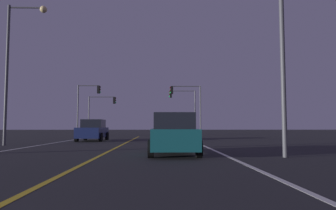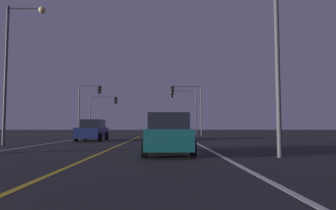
{
  "view_description": "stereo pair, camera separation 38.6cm",
  "coord_description": "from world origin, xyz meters",
  "views": [
    {
      "loc": [
        2.36,
        -0.15,
        1.17
      ],
      "look_at": [
        3.13,
        28.28,
        3.13
      ],
      "focal_mm": 32.82,
      "sensor_mm": 36.0,
      "label": 1
    },
    {
      "loc": [
        2.75,
        -0.15,
        1.17
      ],
      "look_at": [
        3.13,
        28.28,
        3.13
      ],
      "focal_mm": 32.82,
      "sensor_mm": 36.0,
      "label": 2
    }
  ],
  "objects": [
    {
      "name": "street_lamp_left_mid",
      "position": [
        -6.55,
        18.83,
        5.5
      ],
      "size": [
        2.44,
        0.44,
        8.73
      ],
      "color": "#4C4C51",
      "rests_on": "ground"
    },
    {
      "name": "lane_edge_left",
      "position": [
        -5.0,
        14.46,
        0.0
      ],
      "size": [
        0.16,
        40.91,
        0.01
      ],
      "primitive_type": "cube",
      "color": "silver",
      "rests_on": "ground"
    },
    {
      "name": "traffic_light_far_right",
      "position": [
        5.47,
        40.91,
        4.41
      ],
      "size": [
        3.58,
        0.36,
        5.95
      ],
      "rotation": [
        0.0,
        0.0,
        3.14
      ],
      "color": "#4C4C51",
      "rests_on": "ground"
    },
    {
      "name": "traffic_light_near_left",
      "position": [
        -5.91,
        35.41,
        4.33
      ],
      "size": [
        2.68,
        0.36,
        5.91
      ],
      "color": "#4C4C51",
      "rests_on": "ground"
    },
    {
      "name": "car_oncoming",
      "position": [
        -2.97,
        24.54,
        0.82
      ],
      "size": [
        2.02,
        4.3,
        1.7
      ],
      "rotation": [
        0.0,
        0.0,
        -1.57
      ],
      "color": "black",
      "rests_on": "ground"
    },
    {
      "name": "lane_edge_right",
      "position": [
        5.0,
        14.46,
        0.0
      ],
      "size": [
        0.16,
        40.91,
        0.01
      ],
      "primitive_type": "cube",
      "color": "silver",
      "rests_on": "ground"
    },
    {
      "name": "traffic_light_near_right",
      "position": [
        5.42,
        35.41,
        4.36
      ],
      "size": [
        3.66,
        0.36,
        5.87
      ],
      "rotation": [
        0.0,
        0.0,
        3.14
      ],
      "color": "#4C4C51",
      "rests_on": "ground"
    },
    {
      "name": "street_lamp_right_near",
      "position": [
        6.63,
        11.34,
        5.1
      ],
      "size": [
        2.04,
        0.44,
        8.06
      ],
      "rotation": [
        0.0,
        0.0,
        3.14
      ],
      "color": "#4C4C51",
      "rests_on": "ground"
    },
    {
      "name": "traffic_light_far_left",
      "position": [
        -5.3,
        40.91,
        3.85
      ],
      "size": [
        3.69,
        0.36,
        5.12
      ],
      "color": "#4C4C51",
      "rests_on": "ground"
    },
    {
      "name": "lane_center_divider",
      "position": [
        0.0,
        14.46,
        0.0
      ],
      "size": [
        0.16,
        40.91,
        0.01
      ],
      "primitive_type": "cube",
      "color": "gold",
      "rests_on": "ground"
    },
    {
      "name": "car_lead_same_lane",
      "position": [
        2.93,
        12.63,
        0.82
      ],
      "size": [
        2.02,
        4.3,
        1.7
      ],
      "rotation": [
        0.0,
        0.0,
        1.57
      ],
      "color": "black",
      "rests_on": "ground"
    }
  ]
}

